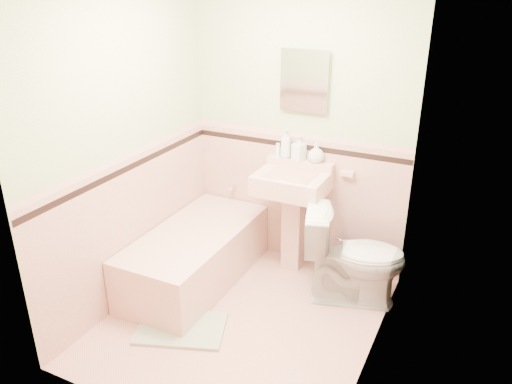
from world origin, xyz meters
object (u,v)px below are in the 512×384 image
at_px(soap_bottle_left, 286,144).
at_px(soap_bottle_mid, 299,148).
at_px(sink, 291,223).
at_px(soap_bottle_right, 316,153).
at_px(toilet, 354,256).
at_px(bathtub, 196,257).
at_px(shoe, 178,324).
at_px(medicine_cabinet, 305,81).
at_px(bucket, 335,267).

bearing_deg(soap_bottle_left, soap_bottle_mid, 0.00).
distance_m(sink, soap_bottle_right, 0.67).
xyz_separation_m(soap_bottle_mid, toilet, (0.66, -0.39, -0.71)).
bearing_deg(bathtub, shoe, -68.94).
relative_size(medicine_cabinet, soap_bottle_right, 2.70).
bearing_deg(medicine_cabinet, soap_bottle_left, -168.09).
bearing_deg(bathtub, soap_bottle_mid, 47.01).
bearing_deg(shoe, medicine_cabinet, 66.89).
xyz_separation_m(soap_bottle_left, soap_bottle_mid, (0.12, 0.00, -0.02)).
height_order(bathtub, shoe, bathtub).
height_order(medicine_cabinet, soap_bottle_right, medicine_cabinet).
relative_size(soap_bottle_left, soap_bottle_mid, 1.18).
bearing_deg(sink, bucket, -2.21).
bearing_deg(soap_bottle_right, medicine_cabinet, 168.08).
bearing_deg(bathtub, sink, 37.93).
height_order(soap_bottle_left, shoe, soap_bottle_left).
bearing_deg(bathtub, soap_bottle_left, 52.86).
height_order(soap_bottle_mid, bucket, soap_bottle_mid).
xyz_separation_m(soap_bottle_left, shoe, (-0.28, -1.37, -1.09)).
distance_m(medicine_cabinet, soap_bottle_right, 0.62).
relative_size(soap_bottle_mid, shoe, 1.45).
bearing_deg(bathtub, bucket, 24.63).
height_order(soap_bottle_left, toilet, soap_bottle_left).
bearing_deg(soap_bottle_mid, sink, -84.25).
xyz_separation_m(soap_bottle_right, toilet, (0.50, -0.39, -0.69)).
distance_m(sink, soap_bottle_left, 0.71).
distance_m(sink, medicine_cabinet, 1.24).
xyz_separation_m(bathtub, bucket, (1.12, 0.51, -0.08)).
relative_size(sink, soap_bottle_right, 5.47).
bearing_deg(bathtub, medicine_cabinet, 47.42).
bearing_deg(soap_bottle_right, soap_bottle_left, 180.00).
bearing_deg(soap_bottle_right, bucket, -33.55).
relative_size(bathtub, sink, 1.58).
bearing_deg(bucket, toilet, -43.24).
height_order(sink, medicine_cabinet, medicine_cabinet).
xyz_separation_m(sink, soap_bottle_left, (-0.14, 0.18, 0.67)).
xyz_separation_m(sink, toilet, (0.64, -0.21, -0.07)).
bearing_deg(soap_bottle_left, bathtub, -127.14).
height_order(toilet, bucket, toilet).
bearing_deg(soap_bottle_right, bathtub, -139.19).
bearing_deg(soap_bottle_left, medicine_cabinet, 11.91).
height_order(sink, soap_bottle_right, soap_bottle_right).
height_order(bathtub, toilet, toilet).
relative_size(bucket, shoe, 1.89).
bearing_deg(medicine_cabinet, bathtub, -132.58).
bearing_deg(soap_bottle_mid, shoe, -106.47).
bearing_deg(bucket, medicine_cabinet, 152.67).
height_order(bathtub, soap_bottle_mid, soap_bottle_mid).
relative_size(sink, soap_bottle_mid, 4.36).
distance_m(medicine_cabinet, soap_bottle_left, 0.58).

